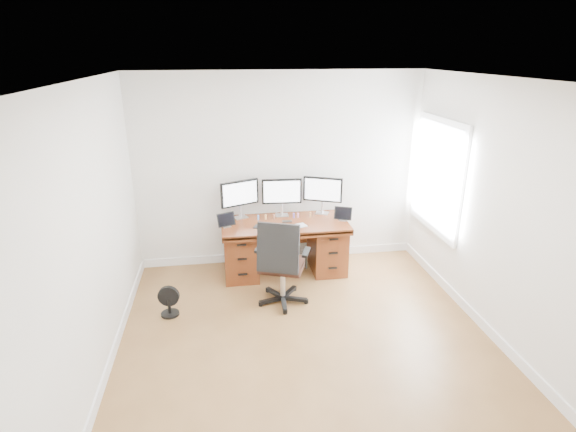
{
  "coord_description": "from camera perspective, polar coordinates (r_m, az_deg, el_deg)",
  "views": [
    {
      "loc": [
        -0.81,
        -3.8,
        2.94
      ],
      "look_at": [
        0.0,
        1.5,
        0.95
      ],
      "focal_mm": 28.0,
      "sensor_mm": 36.0,
      "label": 1
    }
  ],
  "objects": [
    {
      "name": "keyboard",
      "position": [
        5.86,
        0.07,
        -1.51
      ],
      "size": [
        0.31,
        0.21,
        0.01
      ],
      "primitive_type": "cube",
      "rotation": [
        0.0,
        0.0,
        -0.35
      ],
      "color": "silver",
      "rests_on": "desk"
    },
    {
      "name": "drawing_tablet",
      "position": [
        5.91,
        -3.2,
        -1.37
      ],
      "size": [
        0.27,
        0.22,
        0.01
      ],
      "primitive_type": "cube",
      "rotation": [
        0.0,
        0.0,
        -0.37
      ],
      "color": "black",
      "rests_on": "desk"
    },
    {
      "name": "phone",
      "position": [
        6.09,
        -0.12,
        -0.67
      ],
      "size": [
        0.14,
        0.08,
        0.01
      ],
      "primitive_type": "cube",
      "rotation": [
        0.0,
        0.0,
        -0.07
      ],
      "color": "black",
      "rests_on": "desk"
    },
    {
      "name": "office_chair",
      "position": [
        5.47,
        -0.8,
        -7.72
      ],
      "size": [
        0.76,
        0.76,
        1.11
      ],
      "rotation": [
        0.0,
        0.0,
        -0.36
      ],
      "color": "black",
      "rests_on": "ground"
    },
    {
      "name": "figurine_blue",
      "position": [
        6.16,
        -3.81,
        -0.13
      ],
      "size": [
        0.03,
        0.03,
        0.07
      ],
      "color": "#5288DB",
      "rests_on": "desk"
    },
    {
      "name": "floor_fan",
      "position": [
        5.52,
        -14.88,
        -10.47
      ],
      "size": [
        0.25,
        0.21,
        0.37
      ],
      "rotation": [
        0.0,
        0.0,
        -0.14
      ],
      "color": "black",
      "rests_on": "ground"
    },
    {
      "name": "monitor_center",
      "position": [
        6.21,
        -0.79,
        2.98
      ],
      "size": [
        0.55,
        0.15,
        0.53
      ],
      "rotation": [
        0.0,
        0.0,
        -0.06
      ],
      "color": "silver",
      "rests_on": "desk"
    },
    {
      "name": "tablet_right",
      "position": [
        6.15,
        7.02,
        0.19
      ],
      "size": [
        0.25,
        0.16,
        0.19
      ],
      "rotation": [
        0.0,
        0.0,
        -0.41
      ],
      "color": "silver",
      "rests_on": "desk"
    },
    {
      "name": "figurine_yellow",
      "position": [
        6.17,
        -2.84,
        -0.08
      ],
      "size": [
        0.03,
        0.03,
        0.07
      ],
      "color": "tan",
      "rests_on": "desk"
    },
    {
      "name": "monitor_right",
      "position": [
        6.31,
        4.43,
        3.21
      ],
      "size": [
        0.52,
        0.25,
        0.53
      ],
      "rotation": [
        0.0,
        0.0,
        -0.41
      ],
      "color": "silver",
      "rests_on": "desk"
    },
    {
      "name": "monitor_left",
      "position": [
        6.16,
        -6.14,
        2.72
      ],
      "size": [
        0.52,
        0.24,
        0.53
      ],
      "rotation": [
        0.0,
        0.0,
        0.4
      ],
      "color": "silver",
      "rests_on": "desk"
    },
    {
      "name": "desk",
      "position": [
        6.23,
        -0.46,
        -3.68
      ],
      "size": [
        1.7,
        0.8,
        0.75
      ],
      "color": "#592811",
      "rests_on": "ground"
    },
    {
      "name": "back_wall",
      "position": [
        6.31,
        -1.03,
        5.76
      ],
      "size": [
        4.0,
        0.1,
        2.7
      ],
      "primitive_type": "cube",
      "color": "white",
      "rests_on": "ground"
    },
    {
      "name": "figurine_purple",
      "position": [
        6.22,
        0.74,
        0.11
      ],
      "size": [
        0.03,
        0.03,
        0.07
      ],
      "color": "#8B66E3",
      "rests_on": "desk"
    },
    {
      "name": "figurine_orange",
      "position": [
        6.26,
        2.87,
        0.22
      ],
      "size": [
        0.03,
        0.03,
        0.07
      ],
      "color": "#E99E56",
      "rests_on": "desk"
    },
    {
      "name": "ground",
      "position": [
        4.88,
        2.78,
        -16.77
      ],
      "size": [
        4.5,
        4.5,
        0.0
      ],
      "primitive_type": "plane",
      "color": "brown",
      "rests_on": "ground"
    },
    {
      "name": "figurine_brown",
      "position": [
        6.18,
        -1.8,
        -0.02
      ],
      "size": [
        0.03,
        0.03,
        0.07
      ],
      "color": "brown",
      "rests_on": "desk"
    },
    {
      "name": "trackpad",
      "position": [
        5.95,
        1.64,
        -1.2
      ],
      "size": [
        0.17,
        0.17,
        0.01
      ],
      "primitive_type": "cube",
      "rotation": [
        0.0,
        0.0,
        0.32
      ],
      "color": "silver",
      "rests_on": "desk"
    },
    {
      "name": "tablet_left",
      "position": [
        5.94,
        -7.84,
        -0.6
      ],
      "size": [
        0.25,
        0.15,
        0.19
      ],
      "rotation": [
        0.0,
        0.0,
        0.39
      ],
      "color": "silver",
      "rests_on": "desk"
    },
    {
      "name": "right_wall",
      "position": [
        5.07,
        25.53,
        0.05
      ],
      "size": [
        0.1,
        4.5,
        2.7
      ],
      "color": "white",
      "rests_on": "ground"
    },
    {
      "name": "figurine_pink",
      "position": [
        6.23,
        1.29,
        0.14
      ],
      "size": [
        0.03,
        0.03,
        0.07
      ],
      "color": "pink",
      "rests_on": "desk"
    }
  ]
}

